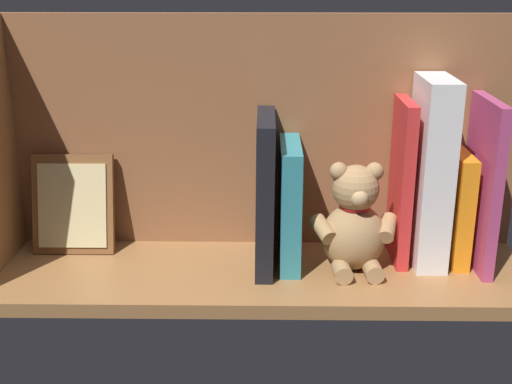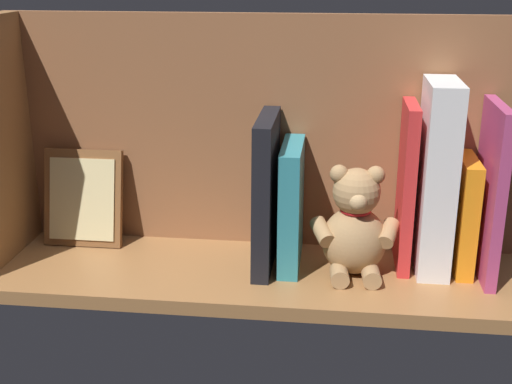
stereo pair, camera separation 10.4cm
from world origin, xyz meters
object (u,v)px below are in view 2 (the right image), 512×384
at_px(book_0, 490,192).
at_px(teddy_bear, 355,227).
at_px(dictionary_thick_white, 436,178).
at_px(picture_frame_leaning, 83,198).

distance_m(book_0, teddy_bear, 0.21).
bearing_deg(dictionary_thick_white, teddy_bear, 15.76).
bearing_deg(dictionary_thick_white, picture_frame_leaning, -3.27).
bearing_deg(picture_frame_leaning, dictionary_thick_white, 176.73).
relative_size(book_0, teddy_bear, 1.54).
relative_size(dictionary_thick_white, teddy_bear, 1.71).
xyz_separation_m(teddy_bear, picture_frame_leaning, (0.46, -0.07, 0.00)).
xyz_separation_m(dictionary_thick_white, teddy_bear, (0.12, 0.03, -0.07)).
distance_m(dictionary_thick_white, picture_frame_leaning, 0.58).
distance_m(teddy_bear, picture_frame_leaning, 0.46).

